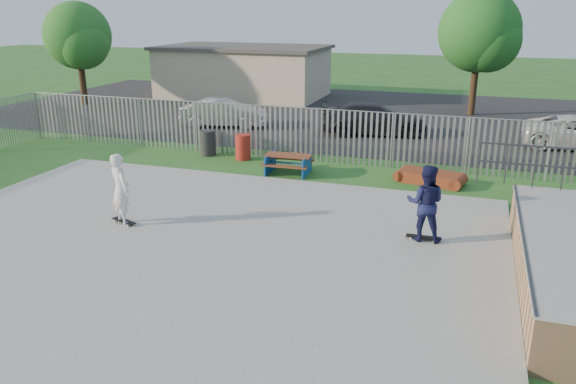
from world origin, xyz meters
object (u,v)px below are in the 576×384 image
(car_dark, at_px, (373,119))
(tree_left, at_px, (78,36))
(picnic_table, at_px, (288,164))
(trash_bin_red, at_px, (243,147))
(funbox, at_px, (430,178))
(tree_mid, at_px, (479,32))
(skater_white, at_px, (121,189))
(trash_bin_grey, at_px, (208,143))
(car_silver, at_px, (224,113))
(skater_navy, at_px, (425,203))

(car_dark, height_order, tree_left, tree_left)
(picnic_table, distance_m, trash_bin_red, 2.57)
(car_dark, bearing_deg, funbox, -169.10)
(tree_mid, relative_size, skater_white, 3.40)
(funbox, relative_size, trash_bin_grey, 2.09)
(tree_left, height_order, tree_mid, tree_mid)
(tree_left, bearing_deg, tree_mid, 9.66)
(funbox, distance_m, trash_bin_grey, 8.67)
(tree_mid, bearing_deg, funbox, -94.33)
(car_silver, distance_m, tree_left, 11.62)
(car_dark, bearing_deg, tree_left, 67.14)
(trash_bin_red, bearing_deg, funbox, -6.74)
(funbox, height_order, car_silver, car_silver)
(funbox, height_order, skater_white, skater_white)
(trash_bin_red, bearing_deg, picnic_table, -29.11)
(trash_bin_red, distance_m, skater_white, 7.54)
(car_silver, height_order, tree_left, tree_left)
(trash_bin_red, distance_m, tree_left, 16.71)
(picnic_table, relative_size, car_dark, 0.34)
(trash_bin_grey, distance_m, car_silver, 5.41)
(funbox, height_order, trash_bin_red, trash_bin_red)
(funbox, bearing_deg, car_silver, 162.02)
(picnic_table, xyz_separation_m, trash_bin_grey, (-3.79, 1.41, 0.14))
(trash_bin_grey, xyz_separation_m, car_silver, (-1.67, 5.14, 0.21))
(skater_white, bearing_deg, car_silver, -46.75)
(skater_white, bearing_deg, picnic_table, -81.49)
(car_silver, xyz_separation_m, tree_mid, (11.28, 7.09, 3.64))
(car_dark, relative_size, skater_navy, 2.56)
(tree_left, height_order, skater_white, tree_left)
(car_dark, distance_m, skater_navy, 12.51)
(tree_left, bearing_deg, skater_white, -49.90)
(trash_bin_grey, bearing_deg, funbox, -6.62)
(trash_bin_red, distance_m, car_dark, 7.10)
(car_dark, relative_size, tree_mid, 0.75)
(trash_bin_grey, xyz_separation_m, skater_navy, (8.89, -6.28, 0.61))
(tree_mid, bearing_deg, car_silver, -147.87)
(trash_bin_red, xyz_separation_m, tree_mid, (8.06, 12.39, 3.85))
(trash_bin_red, bearing_deg, tree_left, 148.00)
(car_silver, height_order, car_dark, car_dark)
(car_dark, height_order, skater_white, skater_white)
(tree_mid, height_order, skater_white, tree_mid)
(picnic_table, distance_m, funbox, 4.84)
(funbox, distance_m, skater_white, 9.94)
(tree_left, distance_m, tree_mid, 22.24)
(funbox, bearing_deg, skater_white, -124.71)
(skater_navy, bearing_deg, skater_white, 9.01)
(funbox, distance_m, car_silver, 11.99)
(funbox, xyz_separation_m, car_silver, (-10.28, 6.14, 0.51))
(trash_bin_grey, height_order, tree_left, tree_left)
(picnic_table, relative_size, trash_bin_grey, 1.70)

